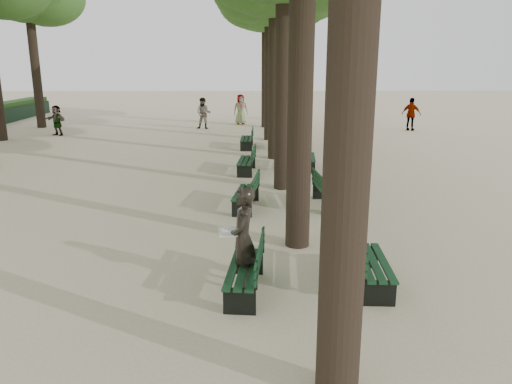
{
  "coord_description": "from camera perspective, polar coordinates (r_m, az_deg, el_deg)",
  "views": [
    {
      "loc": [
        0.44,
        -7.23,
        3.91
      ],
      "look_at": [
        0.6,
        3.0,
        1.2
      ],
      "focal_mm": 35.0,
      "sensor_mm": 36.0,
      "label": 1
    }
  ],
  "objects": [
    {
      "name": "bench_left_0",
      "position": [
        8.73,
        -1.32,
        -9.79
      ],
      "size": [
        0.75,
        1.85,
        0.92
      ],
      "color": "black",
      "rests_on": "ground"
    },
    {
      "name": "pedestrian_c",
      "position": [
        30.12,
        17.32,
        8.48
      ],
      "size": [
        1.11,
        0.92,
        1.86
      ],
      "primitive_type": "imported",
      "rotation": [
        0.0,
        0.0,
        2.54
      ],
      "color": "#262628",
      "rests_on": "ground"
    },
    {
      "name": "ground",
      "position": [
        8.23,
        -3.96,
        -13.55
      ],
      "size": [
        120.0,
        120.0,
        0.0
      ],
      "primitive_type": "plane",
      "color": "beige",
      "rests_on": "ground"
    },
    {
      "name": "bench_right_1",
      "position": [
        13.85,
        8.25,
        -0.56
      ],
      "size": [
        0.71,
        1.84,
        0.92
      ],
      "color": "black",
      "rests_on": "ground"
    },
    {
      "name": "pedestrian_b",
      "position": [
        34.2,
        3.34,
        9.63
      ],
      "size": [
        0.47,
        1.11,
        1.67
      ],
      "primitive_type": "imported",
      "rotation": [
        0.0,
        0.0,
        4.58
      ],
      "color": "#262628",
      "rests_on": "ground"
    },
    {
      "name": "bench_right_0",
      "position": [
        9.22,
        13.09,
        -8.8
      ],
      "size": [
        0.68,
        1.83,
        0.92
      ],
      "color": "black",
      "rests_on": "ground"
    },
    {
      "name": "bench_right_2",
      "position": [
        18.6,
        5.91,
        3.46
      ],
      "size": [
        0.74,
        1.85,
        0.92
      ],
      "color": "black",
      "rests_on": "ground"
    },
    {
      "name": "bench_left_2",
      "position": [
        17.87,
        -1.11,
        3.07
      ],
      "size": [
        0.72,
        1.84,
        0.92
      ],
      "color": "black",
      "rests_on": "ground"
    },
    {
      "name": "man_with_map",
      "position": [
        8.66,
        -1.48,
        -5.38
      ],
      "size": [
        0.65,
        0.76,
        1.84
      ],
      "color": "black",
      "rests_on": "ground"
    },
    {
      "name": "pedestrian_e",
      "position": [
        28.97,
        -21.81,
        7.61
      ],
      "size": [
        1.45,
        1.03,
        1.61
      ],
      "primitive_type": "imported",
      "rotation": [
        0.0,
        0.0,
        5.76
      ],
      "color": "#262628",
      "rests_on": "ground"
    },
    {
      "name": "pedestrian_a",
      "position": [
        29.67,
        -6.01,
        8.93
      ],
      "size": [
        0.92,
        0.46,
        1.81
      ],
      "primitive_type": "imported",
      "rotation": [
        0.0,
        0.0,
        6.17
      ],
      "color": "#262628",
      "rests_on": "ground"
    },
    {
      "name": "bench_left_1",
      "position": [
        13.52,
        -1.17,
        -0.78
      ],
      "size": [
        0.8,
        1.86,
        0.92
      ],
      "color": "black",
      "rests_on": "ground"
    },
    {
      "name": "bench_right_3",
      "position": [
        22.94,
        4.63,
        5.65
      ],
      "size": [
        0.66,
        1.83,
        0.92
      ],
      "color": "black",
      "rests_on": "ground"
    },
    {
      "name": "pedestrian_d",
      "position": [
        31.76,
        -1.77,
        9.43
      ],
      "size": [
        0.98,
        0.6,
        1.87
      ],
      "primitive_type": "imported",
      "rotation": [
        0.0,
        0.0,
        0.26
      ],
      "color": "#262628",
      "rests_on": "ground"
    },
    {
      "name": "bench_left_3",
      "position": [
        22.95,
        -1.07,
        5.69
      ],
      "size": [
        0.64,
        1.82,
        0.92
      ],
      "color": "black",
      "rests_on": "ground"
    }
  ]
}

